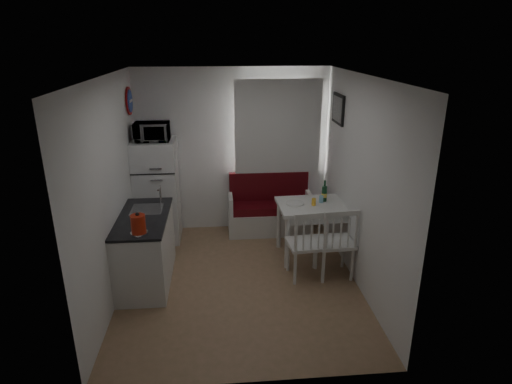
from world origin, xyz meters
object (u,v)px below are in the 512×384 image
at_px(microwave, 152,132).
at_px(chair_left, 308,238).
at_px(chair_right, 338,236).
at_px(kettle, 138,224).
at_px(kitchen_counter, 146,248).
at_px(wine_bottle, 324,191).
at_px(bench, 270,213).
at_px(fridge, 157,191).
at_px(dining_table, 316,210).

bearing_deg(microwave, chair_left, -34.20).
distance_m(chair_right, kettle, 2.46).
xyz_separation_m(kitchen_counter, chair_right, (2.45, -0.20, 0.16)).
xyz_separation_m(kitchen_counter, wine_bottle, (2.45, 0.57, 0.50)).
height_order(bench, kettle, kettle).
distance_m(kitchen_counter, wine_bottle, 2.57).
relative_size(bench, fridge, 0.85).
bearing_deg(fridge, kettle, -89.03).
distance_m(chair_left, wine_bottle, 0.93).
height_order(chair_right, fridge, fridge).
height_order(kitchen_counter, fridge, fridge).
relative_size(kettle, wine_bottle, 0.84).
xyz_separation_m(bench, fridge, (-1.75, -0.11, 0.47)).
distance_m(chair_left, fridge, 2.51).
bearing_deg(chair_right, chair_left, 177.16).
distance_m(dining_table, wine_bottle, 0.30).
height_order(kitchen_counter, chair_right, kitchen_counter).
distance_m(chair_right, microwave, 3.01).
bearing_deg(kitchen_counter, dining_table, 11.57).
relative_size(chair_left, wine_bottle, 1.71).
height_order(chair_left, fridge, fridge).
relative_size(bench, chair_left, 2.53).
bearing_deg(bench, kettle, -132.24).
distance_m(bench, microwave, 2.25).
bearing_deg(bench, wine_bottle, -48.83).
height_order(microwave, kettle, microwave).
relative_size(kitchen_counter, bench, 0.98).
bearing_deg(fridge, microwave, -90.00).
relative_size(kitchen_counter, chair_left, 2.49).
relative_size(dining_table, chair_left, 2.07).
distance_m(dining_table, chair_left, 0.72).
bearing_deg(kitchen_counter, chair_left, -5.45).
xyz_separation_m(chair_left, kettle, (-2.02, -0.34, 0.42)).
bearing_deg(kettle, bench, 47.76).
distance_m(kitchen_counter, bench, 2.23).
bearing_deg(wine_bottle, microwave, 165.69).
bearing_deg(chair_right, fridge, 146.69).
height_order(dining_table, fridge, fridge).
distance_m(kitchen_counter, chair_right, 2.46).
bearing_deg(wine_bottle, fridge, 164.59).
bearing_deg(bench, chair_left, -79.03).
relative_size(dining_table, fridge, 0.69).
distance_m(kitchen_counter, chair_left, 2.08).
height_order(bench, chair_left, chair_left).
distance_m(bench, chair_right, 1.72).
relative_size(chair_left, microwave, 1.07).
xyz_separation_m(bench, kettle, (-1.72, -1.89, 0.71)).
distance_m(chair_left, kettle, 2.09).
bearing_deg(wine_bottle, dining_table, -142.88).
xyz_separation_m(kitchen_counter, fridge, (0.02, 1.24, 0.34)).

